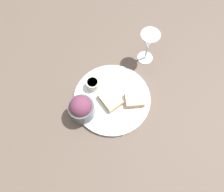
# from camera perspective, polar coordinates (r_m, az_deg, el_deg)

# --- Properties ---
(ground_plane) EXTENTS (4.00, 4.00, 0.00)m
(ground_plane) POSITION_cam_1_polar(r_m,az_deg,el_deg) (0.85, -0.00, -0.91)
(ground_plane) COLOR brown
(dinner_plate) EXTENTS (0.30, 0.30, 0.01)m
(dinner_plate) POSITION_cam_1_polar(r_m,az_deg,el_deg) (0.84, -0.00, -0.73)
(dinner_plate) COLOR silver
(dinner_plate) RESTS_ON ground_plane
(salad_bowl) EXTENTS (0.09, 0.09, 0.10)m
(salad_bowl) POSITION_cam_1_polar(r_m,az_deg,el_deg) (0.78, -8.03, -3.14)
(salad_bowl) COLOR #4C5156
(salad_bowl) RESTS_ON dinner_plate
(sauce_ramekin) EXTENTS (0.05, 0.05, 0.04)m
(sauce_ramekin) POSITION_cam_1_polar(r_m,az_deg,el_deg) (0.84, -5.08, 3.18)
(sauce_ramekin) COLOR beige
(sauce_ramekin) RESTS_ON dinner_plate
(cheese_toast_near) EXTENTS (0.10, 0.09, 0.03)m
(cheese_toast_near) POSITION_cam_1_polar(r_m,az_deg,el_deg) (0.82, -0.38, -0.90)
(cheese_toast_near) COLOR tan
(cheese_toast_near) RESTS_ON dinner_plate
(cheese_toast_far) EXTENTS (0.09, 0.09, 0.03)m
(cheese_toast_far) POSITION_cam_1_polar(r_m,az_deg,el_deg) (0.82, 5.87, -0.99)
(cheese_toast_far) COLOR tan
(cheese_toast_far) RESTS_ON dinner_plate
(wine_glass) EXTENTS (0.07, 0.07, 0.15)m
(wine_glass) POSITION_cam_1_polar(r_m,az_deg,el_deg) (0.86, 9.60, 13.75)
(wine_glass) COLOR silver
(wine_glass) RESTS_ON ground_plane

